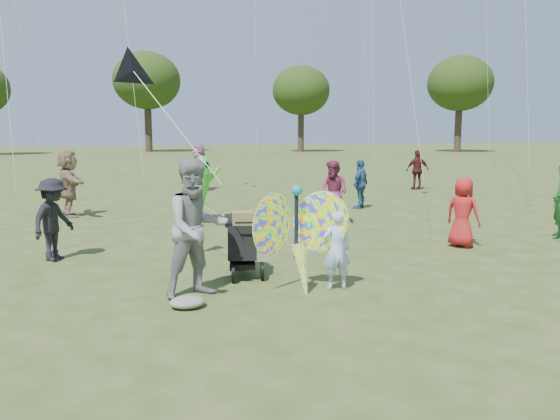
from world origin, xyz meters
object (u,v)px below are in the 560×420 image
object	(u,v)px
crowd_h	(417,170)
alien_kite	(203,184)
child_girl	(337,250)
crowd_d	(69,183)
crowd_a	(463,212)
crowd_b	(53,220)
crowd_c	(360,184)
butterfly_kite	(299,238)
adult_man	(197,228)
crowd_e	(334,193)
crowd_j	(199,167)
jogging_stroller	(241,239)

from	to	relation	value
crowd_h	alien_kite	distance (m)	10.75
child_girl	crowd_d	distance (m)	9.75
crowd_a	crowd_b	size ratio (longest dim) A/B	0.94
crowd_c	butterfly_kite	xyz separation A→B (m)	(-4.80, -7.65, 0.06)
adult_man	crowd_e	xyz separation A→B (m)	(4.34, 5.01, -0.19)
crowd_b	crowd_c	size ratio (longest dim) A/B	1.01
crowd_d	crowd_c	bearing A→B (deg)	-109.22
adult_man	crowd_c	size ratio (longest dim) A/B	1.32
adult_man	crowd_d	xyz separation A→B (m)	(-2.18, 8.47, -0.07)
crowd_a	crowd_e	distance (m)	3.63
child_girl	crowd_a	bearing A→B (deg)	-147.57
butterfly_kite	crowd_j	bearing A→B (deg)	86.21
adult_man	butterfly_kite	xyz separation A→B (m)	(1.48, -0.25, -0.18)
crowd_b	crowd_e	bearing A→B (deg)	-39.04
crowd_b	alien_kite	xyz separation A→B (m)	(3.45, 3.75, 0.20)
crowd_a	crowd_e	xyz separation A→B (m)	(-1.44, 3.33, 0.10)
crowd_d	crowd_h	world-z (taller)	crowd_d
crowd_h	butterfly_kite	distance (m)	15.13
crowd_a	crowd_j	bearing A→B (deg)	-13.73
crowd_b	alien_kite	world-z (taller)	alien_kite
crowd_b	alien_kite	distance (m)	5.10
crowd_c	crowd_e	distance (m)	3.07
crowd_c	alien_kite	world-z (taller)	alien_kite
adult_man	jogging_stroller	distance (m)	1.34
crowd_a	jogging_stroller	size ratio (longest dim) A/B	1.31
alien_kite	crowd_e	bearing A→B (deg)	-30.18
crowd_c	jogging_stroller	distance (m)	8.43
crowd_a	butterfly_kite	xyz separation A→B (m)	(-4.31, -1.94, 0.10)
child_girl	crowd_d	size ratio (longest dim) A/B	0.65
adult_man	crowd_c	distance (m)	9.71
crowd_c	crowd_h	xyz separation A→B (m)	(4.63, 4.18, 0.04)
alien_kite	adult_man	bearing A→B (deg)	-100.69
crowd_j	butterfly_kite	distance (m)	14.38
adult_man	butterfly_kite	distance (m)	1.51
crowd_d	crowd_a	bearing A→B (deg)	-142.42
crowd_a	jogging_stroller	distance (m)	4.96
crowd_b	crowd_c	xyz separation A→B (m)	(8.45, 4.35, -0.01)
crowd_c	crowd_h	distance (m)	6.24
adult_man	crowd_h	distance (m)	15.91
child_girl	crowd_c	xyz separation A→B (m)	(4.20, 7.70, 0.15)
crowd_e	adult_man	bearing A→B (deg)	-70.59
crowd_a	butterfly_kite	bearing A→B (deg)	85.29
butterfly_kite	crowd_c	bearing A→B (deg)	57.88
alien_kite	crowd_c	bearing A→B (deg)	6.90
crowd_a	butterfly_kite	size ratio (longest dim) A/B	0.80
crowd_c	alien_kite	size ratio (longest dim) A/B	0.87
crowd_e	butterfly_kite	xyz separation A→B (m)	(-2.87, -5.26, 0.00)
crowd_b	crowd_e	distance (m)	6.80
child_girl	crowd_d	xyz separation A→B (m)	(-4.25, 8.77, 0.33)
crowd_a	crowd_h	bearing A→B (deg)	-56.23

